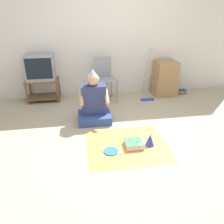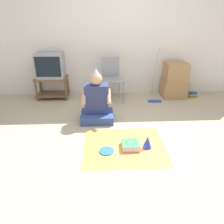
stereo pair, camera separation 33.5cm
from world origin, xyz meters
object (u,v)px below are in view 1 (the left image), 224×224
dust_mop (147,85)px  book_pile (182,92)px  birthday_cake (134,144)px  paper_plate (111,151)px  person_seated (94,104)px  tv (40,67)px  cardboard_box_stack (165,79)px  party_hat_blue (150,140)px  folding_chair (104,76)px

dust_mop → book_pile: size_ratio=5.54×
birthday_cake → paper_plate: birthday_cake is taller
person_seated → dust_mop: bearing=35.3°
book_pile → person_seated: person_seated is taller
tv → person_seated: tv is taller
cardboard_box_stack → party_hat_blue: 2.20m
folding_chair → dust_mop: 0.93m
cardboard_box_stack → paper_plate: cardboard_box_stack is taller
folding_chair → party_hat_blue: folding_chair is taller
birthday_cake → party_hat_blue: size_ratio=1.41×
folding_chair → person_seated: bearing=-107.9°
tv → dust_mop: (2.18, -0.25, -0.40)m
dust_mop → folding_chair: bearing=174.6°
birthday_cake → dust_mop: bearing=67.7°
birthday_cake → party_hat_blue: bearing=-2.7°
tv → cardboard_box_stack: (2.66, -0.05, -0.35)m
folding_chair → dust_mop: size_ratio=0.80×
cardboard_box_stack → birthday_cake: bearing=-121.6°
party_hat_blue → paper_plate: 0.59m
tv → birthday_cake: tv is taller
folding_chair → paper_plate: bearing=-94.8°
dust_mop → person_seated: (-1.21, -0.85, -0.00)m
cardboard_box_stack → person_seated: bearing=-148.1°
cardboard_box_stack → party_hat_blue: bearing=-116.2°
tv → cardboard_box_stack: 2.68m
book_pile → person_seated: size_ratio=0.22×
tv → birthday_cake: 2.57m
tv → party_hat_blue: 2.70m
dust_mop → paper_plate: dust_mop is taller
party_hat_blue → paper_plate: (-0.58, -0.06, -0.08)m
tv → person_seated: (0.98, -1.10, -0.40)m
tv → folding_chair: (1.28, -0.16, -0.19)m
book_pile → birthday_cake: birthday_cake is taller
book_pile → folding_chair: bearing=-177.4°
person_seated → paper_plate: (0.14, -0.98, -0.30)m
person_seated → party_hat_blue: 1.18m
cardboard_box_stack → dust_mop: size_ratio=0.68×
paper_plate → tv: bearing=118.3°
tv → book_pile: 3.17m
cardboard_box_stack → person_seated: 1.98m
folding_chair → book_pile: size_ratio=4.43×
birthday_cake → paper_plate: (-0.34, -0.08, -0.03)m
cardboard_box_stack → birthday_cake: cardboard_box_stack is taller
birthday_cake → party_hat_blue: (0.23, -0.01, 0.05)m
party_hat_blue → cardboard_box_stack: bearing=63.8°
dust_mop → paper_plate: (-1.06, -1.83, -0.31)m
dust_mop → cardboard_box_stack: bearing=22.1°
party_hat_blue → tv: bearing=130.1°
dust_mop → book_pile: dust_mop is taller
dust_mop → party_hat_blue: (-0.49, -1.77, -0.22)m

